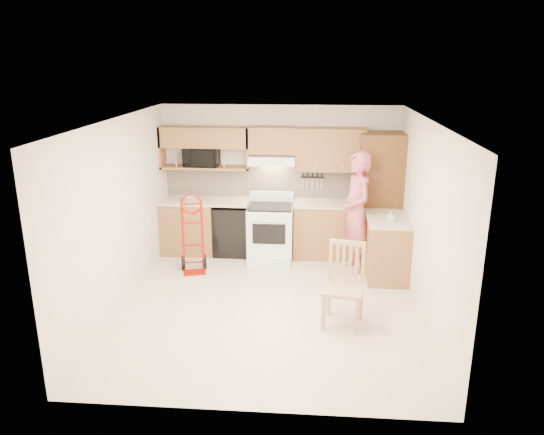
# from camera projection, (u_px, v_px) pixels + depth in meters

# --- Properties ---
(floor) EXTENTS (4.00, 4.50, 0.02)m
(floor) POSITION_uv_depth(u_px,v_px,m) (269.00, 306.00, 7.13)
(floor) COLOR beige
(floor) RESTS_ON ground
(ceiling) EXTENTS (4.00, 4.50, 0.02)m
(ceiling) POSITION_uv_depth(u_px,v_px,m) (269.00, 120.00, 6.39)
(ceiling) COLOR white
(ceiling) RESTS_ON ground
(wall_back) EXTENTS (4.00, 0.02, 2.50)m
(wall_back) POSITION_uv_depth(u_px,v_px,m) (280.00, 179.00, 8.91)
(wall_back) COLOR white
(wall_back) RESTS_ON ground
(wall_front) EXTENTS (4.00, 0.02, 2.50)m
(wall_front) POSITION_uv_depth(u_px,v_px,m) (247.00, 293.00, 4.60)
(wall_front) COLOR white
(wall_front) RESTS_ON ground
(wall_left) EXTENTS (0.02, 4.50, 2.50)m
(wall_left) POSITION_uv_depth(u_px,v_px,m) (118.00, 214.00, 6.91)
(wall_left) COLOR white
(wall_left) RESTS_ON ground
(wall_right) EXTENTS (0.02, 4.50, 2.50)m
(wall_right) POSITION_uv_depth(u_px,v_px,m) (427.00, 221.00, 6.61)
(wall_right) COLOR white
(wall_right) RESTS_ON ground
(backsplash) EXTENTS (3.92, 0.03, 0.55)m
(backsplash) POSITION_uv_depth(u_px,v_px,m) (280.00, 182.00, 8.90)
(backsplash) COLOR beige
(backsplash) RESTS_ON wall_back
(lower_cab_left) EXTENTS (0.90, 0.60, 0.90)m
(lower_cab_left) POSITION_uv_depth(u_px,v_px,m) (189.00, 227.00, 8.97)
(lower_cab_left) COLOR brown
(lower_cab_left) RESTS_ON ground
(dishwasher) EXTENTS (0.60, 0.60, 0.85)m
(dishwasher) POSITION_uv_depth(u_px,v_px,m) (232.00, 229.00, 8.92)
(dishwasher) COLOR black
(dishwasher) RESTS_ON ground
(lower_cab_right) EXTENTS (1.14, 0.60, 0.90)m
(lower_cab_right) POSITION_uv_depth(u_px,v_px,m) (328.00, 230.00, 8.79)
(lower_cab_right) COLOR brown
(lower_cab_right) RESTS_ON ground
(countertop_left) EXTENTS (1.50, 0.63, 0.04)m
(countertop_left) POSITION_uv_depth(u_px,v_px,m) (205.00, 201.00, 8.81)
(countertop_left) COLOR beige
(countertop_left) RESTS_ON lower_cab_left
(countertop_right) EXTENTS (1.14, 0.63, 0.04)m
(countertop_right) POSITION_uv_depth(u_px,v_px,m) (329.00, 203.00, 8.65)
(countertop_right) COLOR beige
(countertop_right) RESTS_ON lower_cab_right
(cab_return_right) EXTENTS (0.60, 1.00, 0.90)m
(cab_return_right) POSITION_uv_depth(u_px,v_px,m) (386.00, 248.00, 7.96)
(cab_return_right) COLOR brown
(cab_return_right) RESTS_ON ground
(countertop_return) EXTENTS (0.63, 1.00, 0.04)m
(countertop_return) POSITION_uv_depth(u_px,v_px,m) (388.00, 219.00, 7.82)
(countertop_return) COLOR beige
(countertop_return) RESTS_ON cab_return_right
(pantry_tall) EXTENTS (0.70, 0.60, 2.10)m
(pantry_tall) POSITION_uv_depth(u_px,v_px,m) (379.00, 197.00, 8.55)
(pantry_tall) COLOR #57381A
(pantry_tall) RESTS_ON ground
(upper_cab_left) EXTENTS (1.50, 0.33, 0.34)m
(upper_cab_left) POSITION_uv_depth(u_px,v_px,m) (204.00, 137.00, 8.62)
(upper_cab_left) COLOR brown
(upper_cab_left) RESTS_ON wall_back
(upper_shelf_mw) EXTENTS (1.50, 0.33, 0.04)m
(upper_shelf_mw) POSITION_uv_depth(u_px,v_px,m) (206.00, 167.00, 8.77)
(upper_shelf_mw) COLOR brown
(upper_shelf_mw) RESTS_ON wall_back
(upper_cab_center) EXTENTS (0.76, 0.33, 0.44)m
(upper_cab_center) POSITION_uv_depth(u_px,v_px,m) (272.00, 140.00, 8.55)
(upper_cab_center) COLOR brown
(upper_cab_center) RESTS_ON wall_back
(upper_cab_right) EXTENTS (1.14, 0.33, 0.70)m
(upper_cab_right) POSITION_uv_depth(u_px,v_px,m) (330.00, 150.00, 8.52)
(upper_cab_right) COLOR brown
(upper_cab_right) RESTS_ON wall_back
(range_hood) EXTENTS (0.76, 0.46, 0.14)m
(range_hood) POSITION_uv_depth(u_px,v_px,m) (272.00, 160.00, 8.58)
(range_hood) COLOR white
(range_hood) RESTS_ON wall_back
(knife_strip) EXTENTS (0.40, 0.05, 0.29)m
(knife_strip) POSITION_uv_depth(u_px,v_px,m) (312.00, 181.00, 8.82)
(knife_strip) COLOR black
(knife_strip) RESTS_ON backsplash
(microwave) EXTENTS (0.59, 0.41, 0.32)m
(microwave) POSITION_uv_depth(u_px,v_px,m) (202.00, 157.00, 8.73)
(microwave) COLOR black
(microwave) RESTS_ON upper_shelf_mw
(range) EXTENTS (0.74, 0.97, 1.08)m
(range) POSITION_uv_depth(u_px,v_px,m) (270.00, 229.00, 8.58)
(range) COLOR white
(range) RESTS_ON ground
(person) EXTENTS (0.64, 0.80, 1.90)m
(person) POSITION_uv_depth(u_px,v_px,m) (356.00, 212.00, 8.04)
(person) COLOR #C45764
(person) RESTS_ON ground
(hand_truck) EXTENTS (0.54, 0.51, 1.14)m
(hand_truck) POSITION_uv_depth(u_px,v_px,m) (193.00, 237.00, 8.09)
(hand_truck) COLOR #9E1002
(hand_truck) RESTS_ON ground
(dining_chair) EXTENTS (0.56, 0.60, 1.06)m
(dining_chair) POSITION_uv_depth(u_px,v_px,m) (344.00, 286.00, 6.44)
(dining_chair) COLOR tan
(dining_chair) RESTS_ON ground
(soap_bottle) EXTENTS (0.09, 0.09, 0.17)m
(soap_bottle) POSITION_uv_depth(u_px,v_px,m) (391.00, 217.00, 7.57)
(soap_bottle) COLOR white
(soap_bottle) RESTS_ON countertop_return
(bowl) EXTENTS (0.30, 0.30, 0.06)m
(bowl) POSITION_uv_depth(u_px,v_px,m) (189.00, 198.00, 8.81)
(bowl) COLOR white
(bowl) RESTS_ON countertop_left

